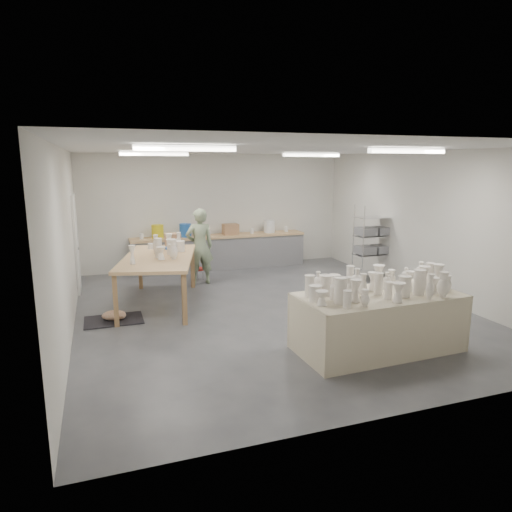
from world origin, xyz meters
name	(u,v)px	position (x,y,z in m)	size (l,w,h in m)	color
room	(263,201)	(-0.11, 0.08, 2.06)	(8.00, 8.02, 3.00)	#424449
back_counter	(219,251)	(-0.01, 3.68, 0.49)	(4.60, 0.60, 1.24)	tan
wire_shelf	(374,241)	(3.20, 1.40, 0.92)	(0.88, 0.48, 1.80)	silver
drying_table	(378,319)	(0.84, -2.34, 0.48)	(2.47, 1.23, 1.23)	olive
work_table	(161,255)	(-1.86, 1.08, 0.97)	(1.91, 2.83, 1.35)	tan
rug	(114,320)	(-2.84, 0.29, 0.01)	(1.00, 0.70, 0.02)	black
cat	(115,315)	(-2.82, 0.27, 0.11)	(0.46, 0.38, 0.17)	white
potter	(200,247)	(-0.83, 2.31, 0.88)	(0.64, 0.42, 1.75)	gray
red_stool	(198,270)	(-0.83, 2.58, 0.27)	(0.40, 0.40, 0.31)	red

